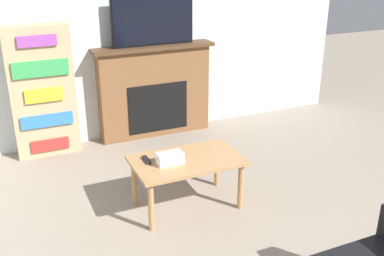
{
  "coord_description": "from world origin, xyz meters",
  "views": [
    {
      "loc": [
        -1.34,
        -0.54,
        2.19
      ],
      "look_at": [
        0.14,
        2.77,
        0.73
      ],
      "focal_mm": 42.0,
      "sensor_mm": 36.0,
      "label": 1
    }
  ],
  "objects_px": {
    "fireplace": "(155,91)",
    "coffee_table": "(187,165)",
    "tv": "(153,20)",
    "bookshelf": "(42,92)"
  },
  "relations": [
    {
      "from": "fireplace",
      "to": "bookshelf",
      "type": "relative_size",
      "value": 1.01
    },
    {
      "from": "tv",
      "to": "coffee_table",
      "type": "xyz_separation_m",
      "value": [
        -0.32,
        -1.71,
        -1.0
      ]
    },
    {
      "from": "bookshelf",
      "to": "tv",
      "type": "bearing_deg",
      "value": 0.12
    },
    {
      "from": "coffee_table",
      "to": "tv",
      "type": "bearing_deg",
      "value": 79.31
    },
    {
      "from": "fireplace",
      "to": "coffee_table",
      "type": "height_order",
      "value": "fireplace"
    },
    {
      "from": "fireplace",
      "to": "coffee_table",
      "type": "relative_size",
      "value": 1.53
    },
    {
      "from": "fireplace",
      "to": "tv",
      "type": "xyz_separation_m",
      "value": [
        -0.0,
        -0.02,
        0.84
      ]
    },
    {
      "from": "tv",
      "to": "coffee_table",
      "type": "bearing_deg",
      "value": -100.69
    },
    {
      "from": "tv",
      "to": "coffee_table",
      "type": "height_order",
      "value": "tv"
    },
    {
      "from": "fireplace",
      "to": "coffee_table",
      "type": "xyz_separation_m",
      "value": [
        -0.32,
        -1.73,
        -0.16
      ]
    }
  ]
}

